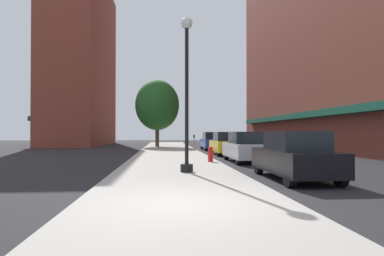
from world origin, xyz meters
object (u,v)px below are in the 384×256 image
fire_hydrant (210,154)px  car_yellow (226,144)px  parking_meter_near (194,141)px  lamppost (187,91)px  tree_near (157,105)px  car_black (294,156)px  car_blue (212,141)px  car_silver (246,147)px

fire_hydrant → car_yellow: size_ratio=0.18×
fire_hydrant → parking_meter_near: bearing=89.4°
lamppost → fire_hydrant: lamppost is taller
lamppost → car_yellow: size_ratio=1.37×
fire_hydrant → tree_near: bearing=99.3°
car_black → car_blue: same height
lamppost → car_blue: (3.59, 17.60, -2.39)m
fire_hydrant → car_black: size_ratio=0.18×
car_black → car_blue: size_ratio=1.00×
fire_hydrant → car_yellow: bearing=72.8°
tree_near → car_black: bearing=-78.2°
fire_hydrant → car_black: bearing=-70.6°
fire_hydrant → parking_meter_near: 10.41m
parking_meter_near → tree_near: bearing=111.0°
car_silver → car_blue: bearing=88.7°
car_yellow → car_blue: bearing=91.9°
car_yellow → car_blue: same height
fire_hydrant → parking_meter_near: size_ratio=0.60×
lamppost → tree_near: tree_near is taller
car_silver → parking_meter_near: bearing=100.2°
car_silver → tree_near: bearing=104.8°
fire_hydrant → car_silver: (2.07, 0.85, 0.29)m
car_yellow → car_blue: 6.63m
car_black → car_silver: 6.72m
fire_hydrant → lamppost: bearing=-109.5°
tree_near → car_black: 25.38m
parking_meter_near → car_silver: 9.75m
car_blue → parking_meter_near: bearing=-122.5°
lamppost → car_blue: bearing=78.5°
car_blue → lamppost: bearing=-100.1°
tree_near → car_blue: bearing=-46.5°
parking_meter_near → car_black: 16.39m
tree_near → lamppost: bearing=-86.2°
tree_near → car_silver: 18.95m
car_black → car_yellow: same height
fire_hydrant → car_yellow: (2.07, 6.66, 0.29)m
fire_hydrant → car_black: (2.07, -5.87, 0.29)m
parking_meter_near → tree_near: (-3.19, 8.30, 3.59)m
lamppost → car_silver: size_ratio=1.37×
fire_hydrant → car_silver: size_ratio=0.18×
tree_near → car_yellow: size_ratio=1.66×
tree_near → car_blue: size_ratio=1.66×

